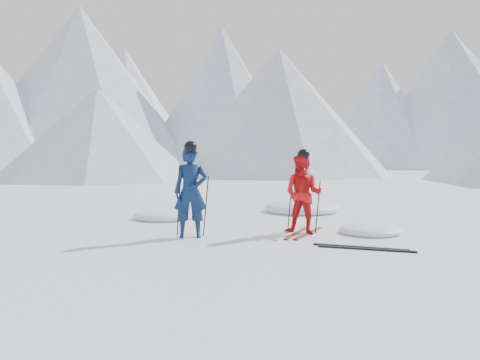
# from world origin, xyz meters

# --- Properties ---
(ground) EXTENTS (160.00, 160.00, 0.00)m
(ground) POSITION_xyz_m (0.00, 0.00, 0.00)
(ground) COLOR white
(ground) RESTS_ON ground
(mountain_range) EXTENTS (106.15, 62.94, 15.53)m
(mountain_range) POSITION_xyz_m (5.71, 35.31, 6.72)
(mountain_range) COLOR #B2BCD1
(mountain_range) RESTS_ON ground
(skier_blue) EXTENTS (0.76, 0.60, 1.84)m
(skier_blue) POSITION_xyz_m (-2.74, -0.67, 0.92)
(skier_blue) COLOR #0B1E46
(skier_blue) RESTS_ON ground
(skier_red) EXTENTS (0.94, 0.80, 1.68)m
(skier_red) POSITION_xyz_m (-0.54, 0.16, 0.84)
(skier_red) COLOR red
(skier_red) RESTS_ON ground
(pole_blue_left) EXTENTS (0.12, 0.09, 1.22)m
(pole_blue_left) POSITION_xyz_m (-3.04, -0.52, 0.61)
(pole_blue_left) COLOR black
(pole_blue_left) RESTS_ON ground
(pole_blue_right) EXTENTS (0.12, 0.07, 1.22)m
(pole_blue_right) POSITION_xyz_m (-2.49, -0.42, 0.61)
(pole_blue_right) COLOR black
(pole_blue_right) RESTS_ON ground
(pole_red_left) EXTENTS (0.11, 0.09, 1.12)m
(pole_red_left) POSITION_xyz_m (-0.84, 0.41, 0.56)
(pole_red_left) COLOR black
(pole_red_left) RESTS_ON ground
(pole_red_right) EXTENTS (0.11, 0.08, 1.12)m
(pole_red_right) POSITION_xyz_m (-0.24, 0.31, 0.56)
(pole_red_right) COLOR black
(pole_red_right) RESTS_ON ground
(ski_worn_left) EXTENTS (0.42, 1.69, 0.03)m
(ski_worn_left) POSITION_xyz_m (-0.66, 0.16, 0.01)
(ski_worn_left) COLOR black
(ski_worn_left) RESTS_ON ground
(ski_worn_right) EXTENTS (0.53, 1.66, 0.03)m
(ski_worn_right) POSITION_xyz_m (-0.42, 0.16, 0.01)
(ski_worn_right) COLOR black
(ski_worn_right) RESTS_ON ground
(ski_loose_a) EXTENTS (1.69, 0.38, 0.03)m
(ski_loose_a) POSITION_xyz_m (0.59, -1.18, 0.01)
(ski_loose_a) COLOR black
(ski_loose_a) RESTS_ON ground
(ski_loose_b) EXTENTS (1.70, 0.33, 0.03)m
(ski_loose_b) POSITION_xyz_m (0.69, -1.33, 0.01)
(ski_loose_b) COLOR black
(ski_loose_b) RESTS_ON ground
(snow_lumps) EXTENTS (8.91, 7.40, 0.47)m
(snow_lumps) POSITION_xyz_m (-1.14, 2.66, 0.00)
(snow_lumps) COLOR white
(snow_lumps) RESTS_ON ground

